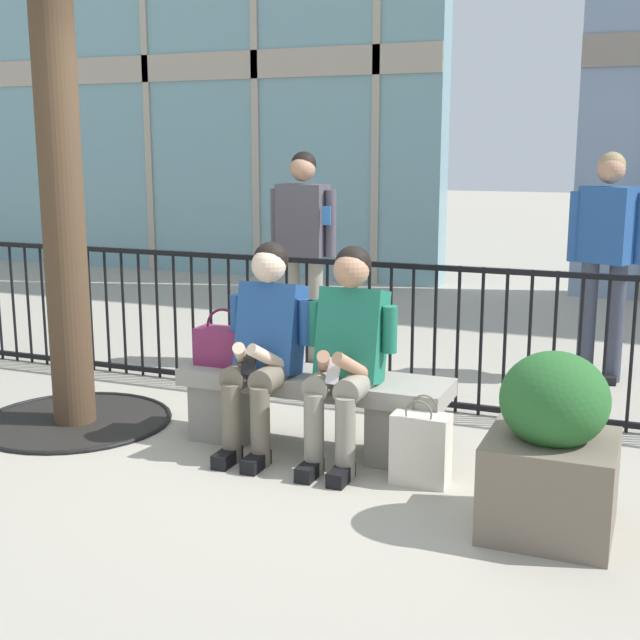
% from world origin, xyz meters
% --- Properties ---
extents(ground_plane, '(60.00, 60.00, 0.00)m').
position_xyz_m(ground_plane, '(0.00, 0.00, 0.00)').
color(ground_plane, '#A8A091').
extents(stone_bench, '(1.60, 0.44, 0.45)m').
position_xyz_m(stone_bench, '(0.00, 0.00, 0.27)').
color(stone_bench, gray).
rests_on(stone_bench, ground).
extents(seated_person_with_phone, '(0.52, 0.66, 1.21)m').
position_xyz_m(seated_person_with_phone, '(-0.25, -0.13, 0.65)').
color(seated_person_with_phone, '#6B6051').
rests_on(seated_person_with_phone, ground).
extents(seated_person_companion, '(0.52, 0.66, 1.21)m').
position_xyz_m(seated_person_companion, '(0.25, -0.13, 0.65)').
color(seated_person_companion, gray).
rests_on(seated_person_companion, ground).
extents(handbag_on_bench, '(0.34, 0.17, 0.35)m').
position_xyz_m(handbag_on_bench, '(-0.58, -0.01, 0.57)').
color(handbag_on_bench, '#7A234C').
rests_on(handbag_on_bench, stone_bench).
extents(shopping_bag, '(0.30, 0.17, 0.47)m').
position_xyz_m(shopping_bag, '(0.73, -0.28, 0.19)').
color(shopping_bag, beige).
rests_on(shopping_bag, ground).
extents(bystander_at_railing, '(0.55, 0.27, 1.71)m').
position_xyz_m(bystander_at_railing, '(-0.81, 1.73, 1.00)').
color(bystander_at_railing, gray).
rests_on(bystander_at_railing, ground).
extents(bystander_further_back, '(0.55, 0.36, 1.71)m').
position_xyz_m(bystander_further_back, '(1.43, 2.20, 1.00)').
color(bystander_further_back, '#383D4C').
rests_on(bystander_further_back, ground).
extents(plaza_railing, '(9.29, 0.04, 0.99)m').
position_xyz_m(plaza_railing, '(-0.00, 0.99, 0.50)').
color(plaza_railing, black).
rests_on(plaza_railing, ground).
extents(planter, '(0.58, 0.58, 0.85)m').
position_xyz_m(planter, '(1.43, -0.61, 0.39)').
color(planter, '#726656').
rests_on(planter, ground).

